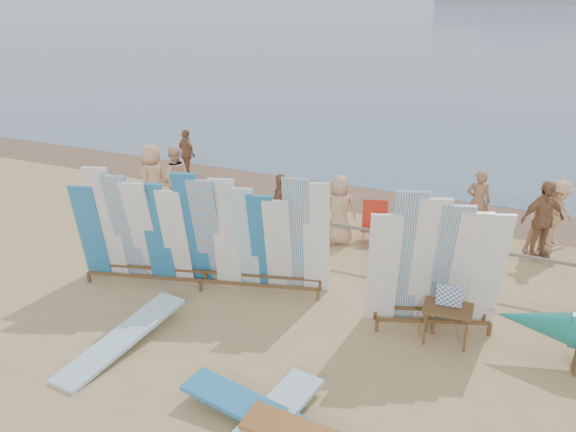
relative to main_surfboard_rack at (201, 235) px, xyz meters
The scene contains 22 objects.
ground 1.72m from the main_surfboard_rack, 24.94° to the right, with size 160.00×160.00×0.00m, color tan.
ocean 127.47m from the main_surfboard_rack, 89.48° to the left, with size 320.00×240.00×0.02m, color slate.
wet_sand_strip 6.86m from the main_surfboard_rack, 80.10° to the left, with size 40.00×2.60×0.01m, color brown.
fence 2.77m from the main_surfboard_rack, 64.69° to the left, with size 12.08×0.08×0.90m.
main_surfboard_rack is the anchor object (origin of this frame).
side_surfboard_rack 4.60m from the main_surfboard_rack, ahead, with size 2.42×1.41×2.72m.
vendor_table 4.99m from the main_surfboard_rack, ahead, with size 0.88×0.66×1.10m.
flat_board_a 2.75m from the main_surfboard_rack, 91.02° to the right, with size 0.56×2.70×0.07m, color #92D0EA.
flat_board_d 4.59m from the main_surfboard_rack, 46.17° to the right, with size 0.56×2.70×0.07m, color #2475B6.
beach_chair_left 3.55m from the main_surfboard_rack, 74.83° to the left, with size 0.76×0.77×0.88m.
beach_chair_right 4.57m from the main_surfboard_rack, 56.76° to the left, with size 0.74×0.76×0.95m.
stroller 4.90m from the main_surfboard_rack, 48.25° to the left, with size 0.77×0.93×1.09m.
beachgoer_6 3.73m from the main_surfboard_rack, 62.14° to the left, with size 0.82×0.39×1.68m, color tan.
beachgoer_2 4.91m from the main_surfboard_rack, 130.95° to the left, with size 0.84×0.40×1.72m, color beige.
beachgoer_1 5.34m from the main_surfboard_rack, 137.97° to the left, with size 0.59×0.32×1.61m, color #8C6042.
beachgoer_9 8.33m from the main_surfboard_rack, 39.59° to the left, with size 1.04×0.43×1.61m, color tan.
beachgoer_0 4.66m from the main_surfboard_rack, 138.35° to the left, with size 0.93×0.44×1.89m, color tan.
beachgoer_10 7.55m from the main_surfboard_rack, 35.78° to the left, with size 1.06×0.46×1.81m, color #8C6042.
beachgoer_extra_1 7.65m from the main_surfboard_rack, 125.91° to the left, with size 0.90×0.39×1.54m, color #8C6042.
beachgoer_4 3.22m from the main_surfboard_rack, 85.67° to the left, with size 0.91×0.39×1.56m, color #8C6042.
beachgoer_7 7.07m from the main_surfboard_rack, 49.31° to the left, with size 0.58×0.32×1.60m, color #8C6042.
beachgoer_8 7.78m from the main_surfboard_rack, 37.30° to the left, with size 0.84×0.40×1.72m, color beige.
Camera 1 is at (5.11, -8.86, 5.89)m, focal length 38.00 mm.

